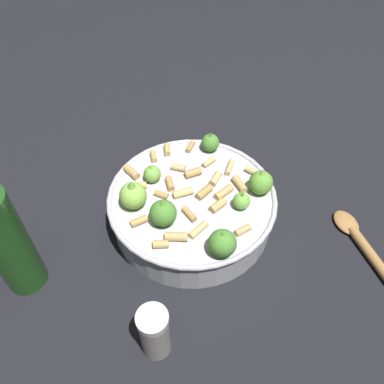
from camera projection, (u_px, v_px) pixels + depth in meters
name	position (u px, v px, depth m)	size (l,w,h in m)	color
ground_plane	(192.00, 219.00, 0.67)	(2.40, 2.40, 0.00)	black
cooking_pan	(192.00, 206.00, 0.64)	(0.27, 0.27, 0.11)	#B7B7BC
pepper_shaker	(155.00, 333.00, 0.49)	(0.04, 0.04, 0.09)	gray
olive_oil_bottle	(6.00, 241.00, 0.52)	(0.06, 0.06, 0.24)	#1E4C19
wooden_spoon	(370.00, 254.00, 0.61)	(0.21, 0.06, 0.02)	#9E703D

